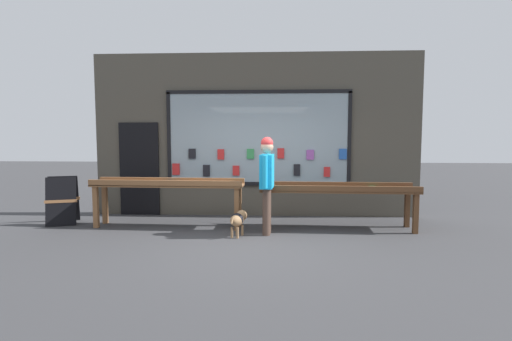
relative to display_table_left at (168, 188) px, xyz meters
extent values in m
plane|color=#38383A|center=(1.66, -1.12, -0.77)|extent=(40.00, 40.00, 0.00)
cube|color=#4C473D|center=(1.66, 1.28, 1.04)|extent=(7.26, 0.20, 3.63)
cube|color=#8C9EA8|center=(1.73, 1.15, 0.98)|extent=(4.00, 0.03, 2.03)
cube|color=black|center=(1.73, 1.15, 1.99)|extent=(4.08, 0.06, 0.08)
cube|color=black|center=(1.73, 1.15, -0.04)|extent=(4.08, 0.06, 0.08)
cube|color=black|center=(-0.27, 1.15, 0.98)|extent=(0.08, 0.06, 2.03)
cube|color=black|center=(3.73, 1.15, 0.98)|extent=(0.08, 0.06, 2.03)
cube|color=red|center=(-0.12, 1.11, 0.28)|extent=(0.16, 0.03, 0.25)
cube|color=black|center=(0.25, 1.11, 0.63)|extent=(0.16, 0.03, 0.22)
cube|color=black|center=(0.57, 1.11, 0.25)|extent=(0.15, 0.03, 0.26)
cube|color=red|center=(0.90, 1.11, 0.61)|extent=(0.15, 0.03, 0.23)
cube|color=red|center=(1.24, 1.11, 0.25)|extent=(0.15, 0.03, 0.22)
cube|color=#338C4C|center=(1.56, 1.11, 0.63)|extent=(0.16, 0.03, 0.22)
cube|color=#5999A5|center=(1.88, 1.11, 0.23)|extent=(0.15, 0.03, 0.20)
cube|color=red|center=(2.23, 1.11, 0.64)|extent=(0.15, 0.03, 0.23)
cube|color=black|center=(2.59, 1.11, 0.27)|extent=(0.14, 0.03, 0.25)
cube|color=#994CA5|center=(2.88, 1.11, 0.61)|extent=(0.16, 0.03, 0.22)
cube|color=red|center=(3.25, 1.11, 0.23)|extent=(0.13, 0.03, 0.22)
cube|color=#2659B2|center=(3.59, 1.11, 0.63)|extent=(0.17, 0.03, 0.23)
cube|color=black|center=(-0.97, 1.15, 0.28)|extent=(0.90, 0.04, 2.10)
cube|color=brown|center=(-1.40, -0.16, -0.37)|extent=(0.09, 0.09, 0.82)
cube|color=brown|center=(1.39, -0.23, -0.37)|extent=(0.09, 0.09, 0.82)
cube|color=brown|center=(-1.39, 0.23, -0.37)|extent=(0.09, 0.09, 0.82)
cube|color=brown|center=(1.40, 0.16, -0.37)|extent=(0.09, 0.09, 0.82)
cube|color=brown|center=(0.00, 0.00, 0.06)|extent=(3.00, 0.62, 0.04)
cube|color=brown|center=(-0.01, -0.24, 0.12)|extent=(2.99, 0.13, 0.12)
cube|color=brown|center=(0.01, 0.25, 0.12)|extent=(2.99, 0.13, 0.12)
cube|color=red|center=(-1.33, -0.11, 0.10)|extent=(0.15, 0.20, 0.03)
cube|color=yellow|center=(-0.91, -0.13, 0.10)|extent=(0.16, 0.20, 0.03)
cube|color=orange|center=(-0.42, 0.08, 0.09)|extent=(0.14, 0.20, 0.02)
cube|color=#2659B2|center=(-0.02, 0.07, 0.10)|extent=(0.18, 0.21, 0.03)
cube|color=orange|center=(0.46, 0.05, 0.09)|extent=(0.17, 0.22, 0.02)
cube|color=#994CA5|center=(0.88, -0.07, 0.10)|extent=(0.14, 0.23, 0.03)
cube|color=#338C4C|center=(1.34, -0.05, 0.09)|extent=(0.17, 0.22, 0.02)
cube|color=brown|center=(1.93, -0.23, -0.40)|extent=(0.09, 0.09, 0.74)
cube|color=brown|center=(4.72, -0.30, -0.40)|extent=(0.09, 0.09, 0.74)
cube|color=brown|center=(1.94, 0.30, -0.40)|extent=(0.09, 0.09, 0.74)
cube|color=brown|center=(4.73, 0.23, -0.40)|extent=(0.09, 0.09, 0.74)
cube|color=brown|center=(3.33, 0.00, -0.01)|extent=(3.00, 0.76, 0.04)
cube|color=brown|center=(3.32, -0.31, 0.05)|extent=(2.99, 0.13, 0.12)
cube|color=brown|center=(3.33, 0.32, 0.05)|extent=(2.99, 0.13, 0.12)
cube|color=#2659B2|center=(1.96, -0.08, 0.02)|extent=(0.16, 0.23, 0.02)
cube|color=#994CA5|center=(2.68, -0.15, 0.02)|extent=(0.15, 0.24, 0.03)
cube|color=#5999A5|center=(3.31, -0.08, 0.01)|extent=(0.18, 0.22, 0.02)
cube|color=#338C4C|center=(4.04, 0.21, 0.02)|extent=(0.15, 0.20, 0.03)
cube|color=#994CA5|center=(4.64, -0.03, 0.01)|extent=(0.17, 0.23, 0.02)
cylinder|color=#4C382D|center=(1.96, -0.58, -0.34)|extent=(0.14, 0.14, 0.86)
cylinder|color=#4C382D|center=(1.98, -0.41, -0.34)|extent=(0.14, 0.14, 0.86)
cube|color=#19A5E0|center=(1.97, -0.49, 0.39)|extent=(0.26, 0.50, 0.61)
cylinder|color=#19A5E0|center=(1.95, -0.79, 0.41)|extent=(0.09, 0.09, 0.58)
cylinder|color=#19A5E0|center=(2.00, -0.19, 0.41)|extent=(0.09, 0.09, 0.58)
sphere|color=tan|center=(1.97, -0.49, 0.83)|extent=(0.23, 0.23, 0.23)
sphere|color=red|center=(1.97, -0.49, 0.90)|extent=(0.22, 0.22, 0.22)
ellipsoid|color=#99724C|center=(1.44, -0.70, -0.47)|extent=(0.32, 0.41, 0.22)
ellipsoid|color=black|center=(1.44, -0.70, -0.46)|extent=(0.29, 0.28, 0.23)
sphere|color=#99724C|center=(1.51, -0.49, -0.43)|extent=(0.20, 0.20, 0.20)
cylinder|color=#99724C|center=(1.38, -0.90, -0.44)|extent=(0.06, 0.10, 0.12)
cylinder|color=#99724C|center=(1.53, -0.61, -0.68)|extent=(0.04, 0.04, 0.19)
cylinder|color=#99724C|center=(1.42, -0.58, -0.68)|extent=(0.04, 0.04, 0.19)
cylinder|color=#99724C|center=(1.46, -0.82, -0.68)|extent=(0.04, 0.04, 0.19)
cylinder|color=#99724C|center=(1.36, -0.79, -0.68)|extent=(0.04, 0.04, 0.19)
cube|color=black|center=(-2.19, -0.02, -0.28)|extent=(0.60, 0.39, 0.97)
cube|color=brown|center=(-2.19, -0.02, -0.28)|extent=(0.59, 0.25, 0.07)
cube|color=black|center=(-2.31, 0.33, -0.28)|extent=(0.60, 0.39, 0.97)
cube|color=brown|center=(-2.31, 0.33, -0.28)|extent=(0.59, 0.25, 0.07)
camera|label=1|loc=(2.18, -7.71, 1.05)|focal=28.00mm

